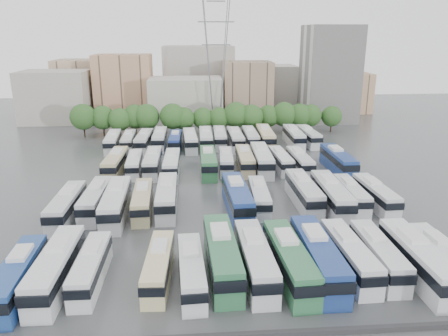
{
  "coord_description": "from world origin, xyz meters",
  "views": [
    {
      "loc": [
        -4.52,
        -62.88,
        24.06
      ],
      "look_at": [
        0.55,
        4.51,
        3.0
      ],
      "focal_mm": 35.0,
      "sensor_mm": 36.0,
      "label": 1
    }
  ],
  "objects": [
    {
      "name": "ground",
      "position": [
        0.0,
        0.0,
        0.0
      ],
      "size": [
        220.0,
        220.0,
        0.0
      ],
      "primitive_type": "plane",
      "color": "#424447",
      "rests_on": "ground"
    },
    {
      "name": "parapet",
      "position": [
        0.0,
        -33.0,
        0.25
      ],
      "size": [
        56.0,
        0.5,
        0.5
      ],
      "primitive_type": "cube",
      "color": "#2D2D30",
      "rests_on": "ground"
    },
    {
      "name": "tree_line",
      "position": [
        -1.13,
        42.1,
        4.47
      ],
      "size": [
        66.41,
        7.55,
        7.97
      ],
      "color": "black",
      "rests_on": "ground"
    },
    {
      "name": "city_buildings",
      "position": [
        -7.46,
        71.86,
        7.87
      ],
      "size": [
        102.0,
        35.0,
        20.0
      ],
      "color": "#9E998E",
      "rests_on": "ground"
    },
    {
      "name": "apartment_tower",
      "position": [
        34.0,
        58.0,
        13.0
      ],
      "size": [
        14.0,
        14.0,
        26.0
      ],
      "primitive_type": "cube",
      "color": "silver",
      "rests_on": "ground"
    },
    {
      "name": "electricity_pylon",
      "position": [
        2.0,
        50.0,
        18.66
      ],
      "size": [
        9.0,
        6.91,
        33.83
      ],
      "color": "slate",
      "rests_on": "ground"
    },
    {
      "name": "bus_r0_s0",
      "position": [
        -21.38,
        -24.97,
        1.86
      ],
      "size": [
        3.06,
        12.14,
        3.78
      ],
      "rotation": [
        0.0,
        0.0,
        0.04
      ],
      "color": "navy",
      "rests_on": "ground"
    },
    {
      "name": "bus_r0_s1",
      "position": [
        -18.12,
        -23.8,
        1.99
      ],
      "size": [
        2.92,
        12.95,
        4.06
      ],
      "rotation": [
        0.0,
        0.0,
        -0.01
      ],
      "color": "silver",
      "rests_on": "ground"
    },
    {
      "name": "bus_r0_s2",
      "position": [
        -14.87,
        -23.48,
        1.69
      ],
      "size": [
        2.45,
        10.96,
        3.44
      ],
      "rotation": [
        0.0,
        0.0,
        -0.01
      ],
      "color": "silver",
      "rests_on": "ground"
    },
    {
      "name": "bus_r0_s4",
      "position": [
        -8.15,
        -23.59,
        1.67
      ],
      "size": [
        2.87,
        10.92,
        3.39
      ],
      "rotation": [
        0.0,
        0.0,
        -0.05
      ],
      "color": "beige",
      "rests_on": "ground"
    },
    {
      "name": "bus_r0_s5",
      "position": [
        -4.86,
        -24.8,
        1.7
      ],
      "size": [
        2.97,
        11.17,
        3.47
      ],
      "rotation": [
        0.0,
        0.0,
        0.05
      ],
      "color": "silver",
      "rests_on": "ground"
    },
    {
      "name": "bus_r0_s6",
      "position": [
        -1.7,
        -22.69,
        2.09
      ],
      "size": [
        3.49,
        13.7,
        4.27
      ],
      "rotation": [
        0.0,
        0.0,
        0.04
      ],
      "color": "#2E6D45",
      "rests_on": "ground"
    },
    {
      "name": "bus_r0_s7",
      "position": [
        1.63,
        -23.5,
        1.97
      ],
      "size": [
        3.16,
        12.86,
        4.01
      ],
      "rotation": [
        0.0,
        0.0,
        0.03
      ],
      "color": "silver",
      "rests_on": "ground"
    },
    {
      "name": "bus_r0_s8",
      "position": [
        5.06,
        -24.1,
        2.01
      ],
      "size": [
        3.5,
        13.17,
        4.09
      ],
      "rotation": [
        0.0,
        0.0,
        0.05
      ],
      "color": "#307046",
      "rests_on": "ground"
    },
    {
      "name": "bus_r0_s9",
      "position": [
        8.1,
        -23.7,
        2.09
      ],
      "size": [
        2.96,
        13.54,
        4.25
      ],
      "rotation": [
        0.0,
        0.0,
        0.0
      ],
      "color": "navy",
      "rests_on": "ground"
    },
    {
      "name": "bus_r0_s10",
      "position": [
        11.59,
        -23.21,
        1.85
      ],
      "size": [
        2.96,
        12.08,
        3.77
      ],
      "rotation": [
        0.0,
        0.0,
        0.03
      ],
      "color": "silver",
      "rests_on": "ground"
    },
    {
      "name": "bus_r0_s11",
      "position": [
        14.71,
        -23.21,
        1.79
      ],
      "size": [
        2.76,
        11.64,
        3.64
      ],
      "rotation": [
        0.0,
        0.0,
        -0.02
      ],
      "color": "silver",
      "rests_on": "ground"
    },
    {
      "name": "bus_r0_s12",
      "position": [
        18.11,
        -24.95,
        2.03
      ],
      "size": [
        2.91,
        13.21,
        4.14
      ],
      "rotation": [
        0.0,
        0.0,
        0.0
      ],
      "color": "silver",
      "rests_on": "ground"
    },
    {
      "name": "bus_r0_s13",
      "position": [
        21.19,
        -24.14,
        1.73
      ],
      "size": [
        2.6,
        11.23,
        3.51
      ],
      "rotation": [
        0.0,
        0.0,
        0.01
      ],
      "color": "silver",
      "rests_on": "ground"
    },
    {
      "name": "bus_r1_s0",
      "position": [
        -21.48,
        -7.26,
        1.88
      ],
      "size": [
        2.77,
        12.24,
        3.83
      ],
      "rotation": [
        0.0,
        0.0,
        -0.01
      ],
      "color": "silver",
      "rests_on": "ground"
    },
    {
      "name": "bus_r1_s1",
      "position": [
        -18.07,
        -5.19,
        1.86
      ],
      "size": [
        2.85,
        12.1,
        3.78
      ],
      "rotation": [
        0.0,
        0.0,
        -0.02
      ],
      "color": "silver",
      "rests_on": "ground"
    },
    {
      "name": "bus_r1_s2",
      "position": [
        -15.0,
        -7.01,
        2.04
      ],
      "size": [
        3.21,
        13.33,
        4.16
      ],
      "rotation": [
        0.0,
        0.0,
        0.02
      ],
      "color": "silver",
      "rests_on": "ground"
    },
    {
      "name": "bus_r1_s3",
      "position": [
        -11.57,
        -5.77,
        1.76
      ],
      "size": [
        2.96,
        11.52,
        3.59
      ],
      "rotation": [
        0.0,
        0.0,
        0.04
      ],
      "color": "tan",
      "rests_on": "ground"
    },
    {
      "name": "bus_r1_s4",
      "position": [
        -8.25,
        -4.86,
        1.94
      ],
      "size": [
        2.83,
        12.59,
        3.94
      ],
      "rotation": [
        0.0,
        0.0,
        0.01
      ],
      "color": "silver",
      "rests_on": "ground"
    },
    {
      "name": "bus_r1_s7",
      "position": [
        1.57,
        -6.37,
        2.05
      ],
      "size": [
        3.47,
        13.42,
        4.18
      ],
      "rotation": [
        0.0,
        0.0,
        0.04
      ],
      "color": "navy",
      "rests_on": "ground"
    },
    {
      "name": "bus_r1_s8",
      "position": [
        4.84,
        -5.32,
        1.69
      ],
      "size": [
        2.89,
        11.08,
        3.45
      ],
      "rotation": [
        0.0,
        0.0,
        -0.05
      ],
      "color": "silver",
      "rests_on": "ground"
    },
    {
      "name": "bus_r1_s10",
      "position": [
        11.44,
        -4.71,
        1.97
      ],
      "size": [
        2.94,
        12.83,
        4.02
      ],
      "rotation": [
        0.0,
        0.0,
        0.01
      ],
      "color": "silver",
      "rests_on": "ground"
    },
    {
      "name": "bus_r1_s11",
      "position": [
        14.97,
        -6.43,
        2.06
      ],
      "size": [
        3.2,
        13.41,
        4.19
      ],
      "rotation": [
        0.0,
        0.0,
        -0.02
      ],
      "color": "silver",
      "rests_on": "ground"
    },
    {
      "name": "bus_r1_s12",
      "position": [
        18.24,
        -5.39,
        1.7
      ],
      "size": [
        2.66,
        11.08,
        3.46
      ],
      "rotation": [
        0.0,
        0.0,
        -0.02
      ],
      "color": "silver",
      "rests_on": "ground"
    },
    {
      "name": "bus_r1_s13",
      "position": [
        21.6,
        -5.98,
        1.78
      ],
      "size": [
        2.94,
        11.65,
        3.63
      ],
      "rotation": [
        0.0,
        0.0,
        0.04
      ],
      "color": "silver",
      "rests_on": "ground"
    },
    {
      "name": "bus_r2_s1",
      "position": [
        -18.17,
        12.5,
        1.91
      ],
      "size": [
        3.12,
        12.49,
        3.89
      ],
      "rotation": [
        0.0,
        0.0,
        -0.03
      ],
      "color": "tan",
      "rests_on": "ground"
    },
    {
      "name": "bus_r2_s2",
      "position": [
        -14.88,
        12.48,
        1.67
      ],
      "size": [
        2.85,
        10.96,
        3.41
      ],
      "rotation": [
        0.0,
        0.0,
        0.04
      ],
      "color": "silver",
      "rests_on": "ground"
    },
    {
      "name": "bus_r2_s3",
      "position": [
        -11.63,
        12.51,
        1.87
      ],
      "size": [
        2.69,
        12.17,
        3.81
      ],
      "rotation": [
        0.0,
        0.0,
        -0.0
      ],
      "color": "silver",
      "rests_on": "ground"
    },
    {
      "name": "bus_r2_s4",
      "position": [
        -8.19,
        11.28,
        1.82
      ],
      "size": [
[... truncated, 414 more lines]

